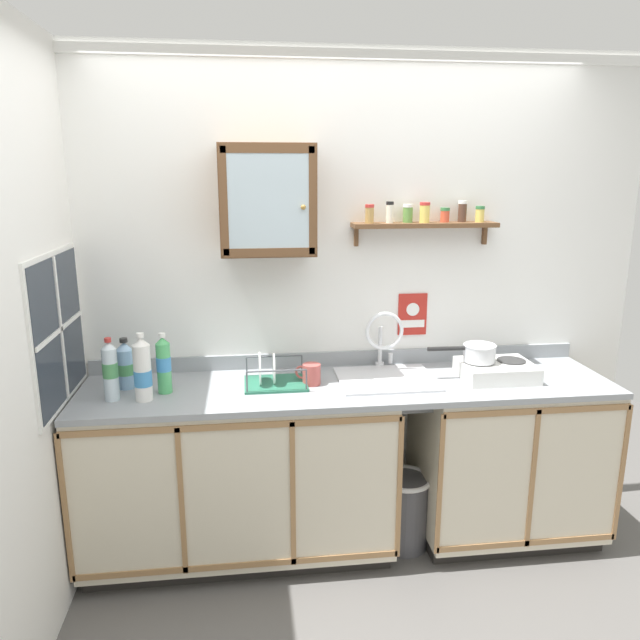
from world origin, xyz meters
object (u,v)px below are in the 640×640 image
object	(u,v)px
dish_rack	(273,378)
sink	(386,379)
bottle_opaque_white_3	(142,371)
wall_cabinet	(267,200)
bottle_water_blue_0	(125,366)
bottle_soda_green_2	(164,365)
hot_plate_stove	(496,370)
trash_bin	(404,510)
mug	(311,374)
saucepan	(478,352)
warning_sign	(412,315)
bottle_water_clear_1	(110,371)

from	to	relation	value
dish_rack	sink	bearing A→B (deg)	2.05
bottle_opaque_white_3	wall_cabinet	distance (m)	1.01
bottle_water_blue_0	bottle_soda_green_2	bearing A→B (deg)	-24.41
hot_plate_stove	bottle_water_blue_0	world-z (taller)	bottle_water_blue_0
trash_bin	wall_cabinet	bearing A→B (deg)	162.68
mug	sink	bearing A→B (deg)	4.92
hot_plate_stove	mug	size ratio (longest dim) A/B	2.87
dish_rack	bottle_soda_green_2	bearing A→B (deg)	-175.43
mug	trash_bin	distance (m)	0.90
saucepan	warning_sign	bearing A→B (deg)	132.68
wall_cabinet	bottle_soda_green_2	bearing A→B (deg)	-161.47
bottle_water_blue_0	bottle_water_clear_1	distance (m)	0.17
mug	trash_bin	xyz separation A→B (m)	(0.49, -0.07, -0.76)
bottle_water_blue_0	bottle_water_clear_1	bearing A→B (deg)	-103.12
wall_cabinet	hot_plate_stove	bearing A→B (deg)	-8.56
hot_plate_stove	bottle_water_blue_0	bearing A→B (deg)	177.26
hot_plate_stove	bottle_soda_green_2	world-z (taller)	bottle_soda_green_2
sink	mug	size ratio (longest dim) A/B	3.84
bottle_soda_green_2	mug	xyz separation A→B (m)	(0.71, 0.03, -0.09)
dish_rack	wall_cabinet	bearing A→B (deg)	92.16
saucepan	bottle_water_clear_1	bearing A→B (deg)	-177.13
saucepan	bottle_water_blue_0	xyz separation A→B (m)	(-1.78, 0.07, -0.02)
bottle_soda_green_2	dish_rack	bearing A→B (deg)	4.57
bottle_opaque_white_3	mug	distance (m)	0.81
sink	bottle_water_clear_1	distance (m)	1.35
saucepan	trash_bin	bearing A→B (deg)	-170.76
mug	wall_cabinet	distance (m)	0.89
bottle_water_blue_0	trash_bin	world-z (taller)	bottle_water_blue_0
bottle_soda_green_2	bottle_opaque_white_3	xyz separation A→B (m)	(-0.08, -0.09, 0.00)
bottle_opaque_white_3	wall_cabinet	size ratio (longest dim) A/B	0.61
warning_sign	trash_bin	distance (m)	1.05
saucepan	trash_bin	distance (m)	0.92
mug	bottle_soda_green_2	bearing A→B (deg)	-177.69
bottle_soda_green_2	dish_rack	distance (m)	0.54
dish_rack	wall_cabinet	world-z (taller)	wall_cabinet
saucepan	bottle_opaque_white_3	world-z (taller)	bottle_opaque_white_3
sink	dish_rack	bearing A→B (deg)	-177.95
sink	bottle_soda_green_2	xyz separation A→B (m)	(-1.11, -0.06, 0.15)
bottle_water_blue_0	bottle_water_clear_1	xyz separation A→B (m)	(-0.04, -0.16, 0.03)
saucepan	dish_rack	bearing A→B (deg)	178.92
saucepan	bottle_soda_green_2	distance (m)	1.58
bottle_water_clear_1	warning_sign	size ratio (longest dim) A/B	1.30
bottle_water_blue_0	mug	bearing A→B (deg)	-3.80
bottle_water_clear_1	sink	bearing A→B (deg)	5.61
sink	warning_sign	xyz separation A→B (m)	(0.20, 0.25, 0.28)
bottle_water_blue_0	trash_bin	distance (m)	1.63
hot_plate_stove	wall_cabinet	bearing A→B (deg)	171.44
hot_plate_stove	bottle_soda_green_2	bearing A→B (deg)	179.99
mug	hot_plate_stove	bearing A→B (deg)	-1.73
bottle_water_clear_1	wall_cabinet	size ratio (longest dim) A/B	0.57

